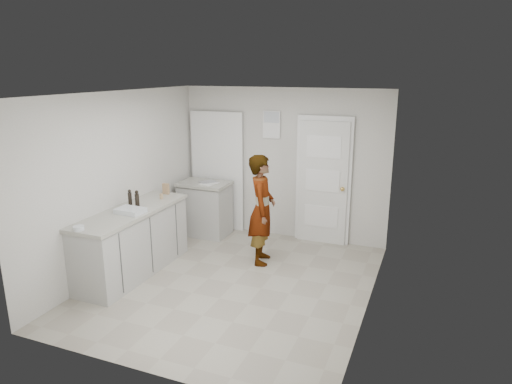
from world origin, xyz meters
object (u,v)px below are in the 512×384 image
at_px(spice_jar, 161,196).
at_px(egg_bowl, 79,228).
at_px(person, 262,210).
at_px(cake_mix_box, 166,189).
at_px(oil_cruet_b, 130,198).
at_px(baking_dish, 130,211).
at_px(oil_cruet_a, 137,199).

height_order(spice_jar, egg_bowl, spice_jar).
bearing_deg(person, egg_bowl, 124.83).
distance_m(cake_mix_box, egg_bowl, 1.78).
bearing_deg(cake_mix_box, oil_cruet_b, -96.91).
height_order(cake_mix_box, egg_bowl, cake_mix_box).
relative_size(spice_jar, egg_bowl, 0.59).
distance_m(person, spice_jar, 1.50).
bearing_deg(person, baking_dish, 112.83).
bearing_deg(oil_cruet_b, oil_cruet_a, 6.09).
bearing_deg(cake_mix_box, person, 7.46).
relative_size(spice_jar, oil_cruet_a, 0.33).
distance_m(oil_cruet_a, oil_cruet_b, 0.11).
bearing_deg(oil_cruet_b, person, 28.05).
height_order(cake_mix_box, oil_cruet_a, oil_cruet_a).
height_order(oil_cruet_b, egg_bowl, oil_cruet_b).
relative_size(cake_mix_box, oil_cruet_b, 0.68).
bearing_deg(cake_mix_box, oil_cruet_a, -88.31).
distance_m(cake_mix_box, oil_cruet_a, 0.72).
bearing_deg(egg_bowl, baking_dish, 78.63).
bearing_deg(oil_cruet_a, egg_bowl, -93.97).
bearing_deg(baking_dish, egg_bowl, -101.37).
height_order(baking_dish, egg_bowl, baking_dish).
distance_m(oil_cruet_b, baking_dish, 0.34).
bearing_deg(cake_mix_box, egg_bowl, -90.42).
bearing_deg(spice_jar, oil_cruet_b, -112.93).
bearing_deg(baking_dish, oil_cruet_a, 107.18).
bearing_deg(spice_jar, cake_mix_box, 107.82).
relative_size(person, cake_mix_box, 9.84).
distance_m(person, oil_cruet_b, 1.87).
bearing_deg(oil_cruet_b, cake_mix_box, 80.97).
bearing_deg(egg_bowl, spice_jar, 83.90).
xyz_separation_m(person, oil_cruet_b, (-1.64, -0.87, 0.23)).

